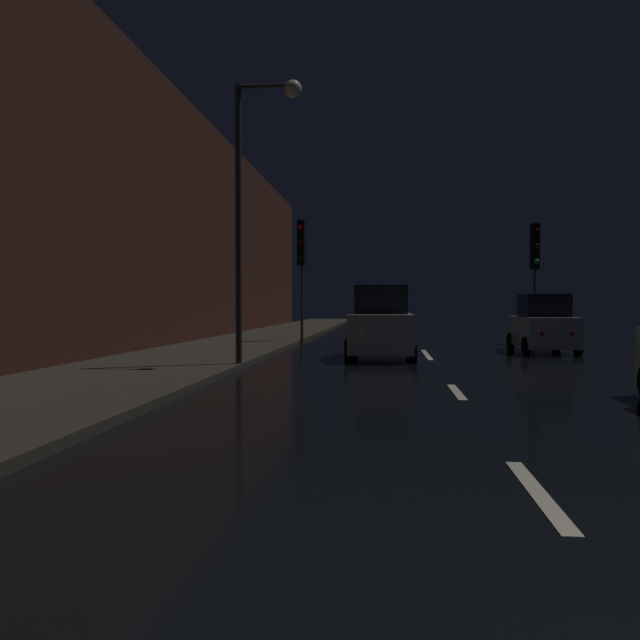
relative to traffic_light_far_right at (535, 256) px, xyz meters
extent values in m
cube|color=black|center=(-4.86, -0.87, -3.68)|extent=(26.71, 84.00, 0.02)
cube|color=#38332B|center=(-12.01, -0.87, -3.59)|extent=(4.40, 84.00, 0.15)
cube|color=#472319|center=(-14.61, -4.37, 1.32)|extent=(0.80, 63.00, 9.97)
cube|color=beige|center=(-4.86, -22.37, -3.66)|extent=(0.16, 2.20, 0.01)
cube|color=beige|center=(-4.86, -15.73, -3.66)|extent=(0.16, 2.20, 0.01)
cube|color=beige|center=(-4.86, -7.55, -3.66)|extent=(0.16, 2.20, 0.01)
cube|color=beige|center=(-4.86, -5.41, -3.66)|extent=(0.16, 2.20, 0.01)
cylinder|color=#38383A|center=(0.00, 0.02, -2.10)|extent=(0.12, 0.12, 3.13)
cube|color=black|center=(0.00, 0.02, 0.41)|extent=(0.36, 0.39, 1.90)
sphere|color=black|center=(0.03, -0.16, 1.05)|extent=(0.22, 0.22, 0.22)
sphere|color=black|center=(0.03, -0.16, 0.41)|extent=(0.22, 0.22, 0.22)
sphere|color=#19D84C|center=(0.03, -0.16, -0.22)|extent=(0.22, 0.22, 0.22)
cylinder|color=#38383A|center=(-9.71, -0.89, -2.02)|extent=(0.12, 0.12, 3.29)
cube|color=black|center=(-9.71, -0.89, 0.57)|extent=(0.37, 0.40, 1.90)
sphere|color=red|center=(-9.75, -1.07, 1.20)|extent=(0.22, 0.22, 0.22)
sphere|color=black|center=(-9.75, -1.07, 0.57)|extent=(0.22, 0.22, 0.22)
sphere|color=black|center=(-9.75, -1.07, -0.06)|extent=(0.22, 0.22, 0.22)
cylinder|color=#2D2D30|center=(-9.91, -11.85, -0.07)|extent=(0.16, 0.16, 7.19)
cylinder|color=#2D2D30|center=(-9.21, -11.85, 3.47)|extent=(1.40, 0.10, 0.10)
sphere|color=beige|center=(-8.51, -11.85, 3.37)|extent=(0.44, 0.44, 0.44)
cube|color=silver|center=(-6.33, -7.98, -2.87)|extent=(1.86, 4.33, 1.13)
cube|color=black|center=(-6.33, -7.82, -1.87)|extent=(1.58, 2.16, 0.87)
cylinder|color=black|center=(-5.42, -9.49, -3.34)|extent=(0.23, 0.66, 0.66)
cylinder|color=black|center=(-7.24, -9.49, -3.34)|extent=(0.23, 0.66, 0.66)
cylinder|color=black|center=(-5.42, -6.46, -3.34)|extent=(0.23, 0.66, 0.66)
cylinder|color=black|center=(-7.24, -6.46, -3.34)|extent=(0.23, 0.66, 0.66)
sphere|color=white|center=(-5.82, -10.10, -2.87)|extent=(0.19, 0.19, 0.19)
sphere|color=white|center=(-6.84, -10.10, -2.87)|extent=(0.19, 0.19, 0.19)
sphere|color=red|center=(-5.82, -5.85, -2.87)|extent=(0.19, 0.19, 0.19)
sphere|color=red|center=(-6.84, -5.85, -2.87)|extent=(0.19, 0.19, 0.19)
cube|color=#A5A8AD|center=(-0.80, -4.88, -2.95)|extent=(1.67, 3.90, 1.02)
cube|color=black|center=(-0.80, -5.02, -2.05)|extent=(1.42, 1.95, 0.78)
cylinder|color=black|center=(-1.62, -3.51, -3.37)|extent=(0.20, 0.59, 0.59)
cylinder|color=black|center=(0.02, -3.51, -3.37)|extent=(0.20, 0.59, 0.59)
cylinder|color=black|center=(-1.62, -6.24, -3.37)|extent=(0.20, 0.59, 0.59)
cylinder|color=black|center=(0.02, -6.24, -3.37)|extent=(0.20, 0.59, 0.59)
sphere|color=slate|center=(-1.26, -2.97, -2.95)|extent=(0.17, 0.17, 0.17)
sphere|color=slate|center=(-0.34, -2.97, -2.95)|extent=(0.17, 0.17, 0.17)
sphere|color=red|center=(-1.26, -6.79, -2.95)|extent=(0.17, 0.17, 0.17)
sphere|color=red|center=(-0.34, -6.79, -2.95)|extent=(0.17, 0.17, 0.17)
camera|label=1|loc=(-6.17, -28.22, -2.02)|focal=36.85mm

